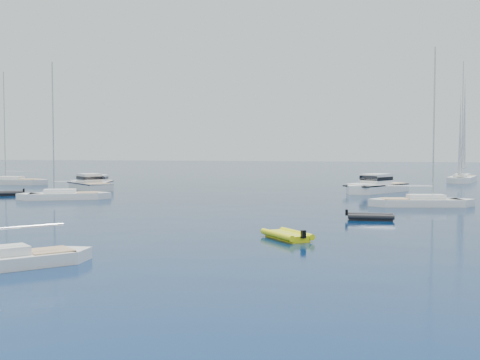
{
  "coord_description": "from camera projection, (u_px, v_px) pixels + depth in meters",
  "views": [
    {
      "loc": [
        13.0,
        -30.78,
        5.34
      ],
      "look_at": [
        -0.27,
        26.31,
        2.2
      ],
      "focal_mm": 45.82,
      "sensor_mm": 36.0,
      "label": 1
    }
  ],
  "objects": [
    {
      "name": "sailboat_fore",
      "position": [
        4.0,
        268.0,
        27.05
      ],
      "size": [
        7.31,
        7.88,
        12.56
      ],
      "primitive_type": null,
      "rotation": [
        0.0,
        0.0,
        2.42
      ],
      "color": "silver",
      "rests_on": "ground"
    },
    {
      "name": "sailboat_mid_l",
      "position": [
        64.0,
        199.0,
        62.82
      ],
      "size": [
        10.05,
        6.44,
        14.52
      ],
      "primitive_type": null,
      "rotation": [
        0.0,
        0.0,
        2.0
      ],
      "color": "white",
      "rests_on": "ground"
    },
    {
      "name": "sailboat_sails_far",
      "position": [
        462.0,
        182.0,
        94.26
      ],
      "size": [
        6.39,
        13.36,
        19.01
      ],
      "primitive_type": null,
      "rotation": [
        0.0,
        0.0,
        2.9
      ],
      "color": "white",
      "rests_on": "ground"
    },
    {
      "name": "motor_cruiser_far_l",
      "position": [
        89.0,
        190.0,
        77.01
      ],
      "size": [
        9.33,
        8.98,
        2.6
      ],
      "primitive_type": null,
      "rotation": [
        0.0,
        0.0,
        0.82
      ],
      "color": "silver",
      "rests_on": "ground"
    },
    {
      "name": "tender_grey_far",
      "position": [
        4.0,
        196.0,
        67.67
      ],
      "size": [
        4.59,
        3.99,
        0.95
      ],
      "primitive_type": null,
      "rotation": [
        0.0,
        0.0,
        2.13
      ],
      "color": "black",
      "rests_on": "ground"
    },
    {
      "name": "tender_grey_near",
      "position": [
        371.0,
        220.0,
        45.02
      ],
      "size": [
        3.61,
        2.15,
        0.95
      ],
      "primitive_type": null,
      "rotation": [
        0.0,
        0.0,
        4.78
      ],
      "color": "black",
      "rests_on": "ground"
    },
    {
      "name": "ground",
      "position": [
        135.0,
        246.0,
        33.17
      ],
      "size": [
        400.0,
        400.0,
        0.0
      ],
      "primitive_type": "plane",
      "color": "#08224C",
      "rests_on": "ground"
    },
    {
      "name": "sailboat_centre",
      "position": [
        421.0,
        206.0,
        55.36
      ],
      "size": [
        10.42,
        4.7,
        14.84
      ],
      "primitive_type": null,
      "rotation": [
        0.0,
        0.0,
        4.93
      ],
      "color": "white",
      "rests_on": "ground"
    },
    {
      "name": "sailboat_far_l",
      "position": [
        13.0,
        184.0,
        87.91
      ],
      "size": [
        11.5,
        3.44,
        16.74
      ],
      "primitive_type": null,
      "rotation": [
        0.0,
        0.0,
        1.61
      ],
      "color": "silver",
      "rests_on": "ground"
    },
    {
      "name": "motor_cruiser_horizon",
      "position": [
        99.0,
        187.0,
        81.94
      ],
      "size": [
        4.3,
        8.41,
        2.11
      ],
      "primitive_type": null,
      "rotation": [
        0.0,
        0.0,
        3.38
      ],
      "color": "white",
      "rests_on": "ground"
    },
    {
      "name": "motor_cruiser_distant",
      "position": [
        375.0,
        192.0,
        72.28
      ],
      "size": [
        8.56,
        10.78,
        2.81
      ],
      "primitive_type": null,
      "rotation": [
        0.0,
        0.0,
        2.57
      ],
      "color": "white",
      "rests_on": "ground"
    },
    {
      "name": "tender_yellow",
      "position": [
        287.0,
        239.0,
        35.59
      ],
      "size": [
        3.84,
        4.11,
        0.95
      ],
      "primitive_type": null,
      "rotation": [
        0.0,
        0.0,
        0.67
      ],
      "color": "yellow",
      "rests_on": "ground"
    }
  ]
}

